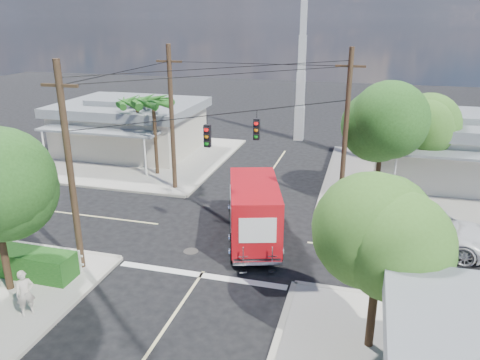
% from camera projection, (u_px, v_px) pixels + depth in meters
% --- Properties ---
extents(ground, '(120.00, 120.00, 0.00)m').
position_uv_depth(ground, '(230.00, 233.00, 23.97)').
color(ground, black).
rests_on(ground, ground).
extents(sidewalk_ne, '(14.12, 14.12, 0.14)m').
position_uv_depth(sidewalk_ne, '(433.00, 182.00, 31.11)').
color(sidewalk_ne, '#A7A197').
rests_on(sidewalk_ne, ground).
extents(sidewalk_nw, '(14.12, 14.12, 0.14)m').
position_uv_depth(sidewalk_nw, '(136.00, 157.00, 36.58)').
color(sidewalk_nw, '#A7A197').
rests_on(sidewalk_nw, ground).
extents(road_markings, '(32.00, 32.00, 0.01)m').
position_uv_depth(road_markings, '(221.00, 246.00, 22.63)').
color(road_markings, beige).
rests_on(road_markings, ground).
extents(building_ne, '(11.80, 10.20, 4.50)m').
position_uv_depth(building_ne, '(462.00, 147.00, 30.95)').
color(building_ne, beige).
rests_on(building_ne, sidewalk_ne).
extents(building_nw, '(10.80, 10.20, 4.30)m').
position_uv_depth(building_nw, '(131.00, 125.00, 37.58)').
color(building_nw, beige).
rests_on(building_nw, sidewalk_nw).
extents(radio_tower, '(0.80, 0.80, 17.00)m').
position_uv_depth(radio_tower, '(301.00, 76.00, 40.17)').
color(radio_tower, silver).
rests_on(radio_tower, ground).
extents(tree_ne_front, '(4.21, 4.14, 6.66)m').
position_uv_depth(tree_ne_front, '(383.00, 122.00, 26.73)').
color(tree_ne_front, '#422D1C').
rests_on(tree_ne_front, sidewalk_ne).
extents(tree_ne_back, '(3.77, 3.66, 5.82)m').
position_uv_depth(tree_ne_back, '(427.00, 127.00, 28.27)').
color(tree_ne_back, '#422D1C').
rests_on(tree_ne_back, sidewalk_ne).
extents(tree_se, '(3.67, 3.54, 5.62)m').
position_uv_depth(tree_se, '(380.00, 240.00, 14.29)').
color(tree_se, '#422D1C').
rests_on(tree_se, sidewalk_se).
extents(palm_nw_front, '(3.01, 3.08, 5.59)m').
position_uv_depth(palm_nw_front, '(153.00, 103.00, 31.01)').
color(palm_nw_front, '#422D1C').
rests_on(palm_nw_front, sidewalk_nw).
extents(palm_nw_back, '(3.01, 3.08, 5.19)m').
position_uv_depth(palm_nw_back, '(137.00, 104.00, 32.99)').
color(palm_nw_back, '#422D1C').
rests_on(palm_nw_back, sidewalk_nw).
extents(utility_poles, '(12.00, 10.68, 9.00)m').
position_uv_depth(utility_poles, '(209.00, 135.00, 24.28)').
color(utility_poles, '#473321').
rests_on(utility_poles, ground).
extents(picket_fence, '(5.94, 0.06, 1.00)m').
position_uv_depth(picket_fence, '(24.00, 252.00, 20.61)').
color(picket_fence, silver).
rests_on(picket_fence, sidewalk_sw).
extents(hedge_sw, '(6.20, 1.20, 1.10)m').
position_uv_depth(hedge_sw, '(7.00, 260.00, 19.93)').
color(hedge_sw, '#154412').
rests_on(hedge_sw, sidewalk_sw).
extents(vending_boxes, '(1.90, 0.50, 1.10)m').
position_uv_depth(vending_boxes, '(364.00, 191.00, 27.75)').
color(vending_boxes, '#AD1513').
rests_on(vending_boxes, sidewalk_ne).
extents(delivery_truck, '(4.10, 7.46, 3.10)m').
position_uv_depth(delivery_truck, '(253.00, 209.00, 22.92)').
color(delivery_truck, black).
rests_on(delivery_truck, ground).
extents(parked_car, '(6.72, 4.49, 1.71)m').
position_uv_depth(parked_car, '(430.00, 229.00, 22.42)').
color(parked_car, silver).
rests_on(parked_car, ground).
extents(pedestrian, '(0.75, 0.76, 1.77)m').
position_uv_depth(pedestrian, '(25.00, 293.00, 16.93)').
color(pedestrian, beige).
rests_on(pedestrian, sidewalk_sw).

